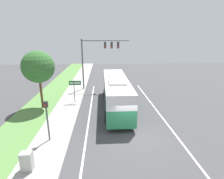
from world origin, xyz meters
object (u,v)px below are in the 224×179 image
at_px(pedestrian_signal, 47,115).
at_px(utility_cabinet, 27,161).
at_px(signal_gantry, 98,53).
at_px(bus, 116,91).
at_px(street_sign, 75,87).

distance_m(pedestrian_signal, utility_cabinet, 3.47).
relative_size(signal_gantry, pedestrian_signal, 2.30).
relative_size(bus, street_sign, 4.09).
bearing_deg(bus, pedestrian_signal, -131.18).
bearing_deg(pedestrian_signal, street_sign, 84.02).
height_order(pedestrian_signal, street_sign, pedestrian_signal).
distance_m(pedestrian_signal, street_sign, 8.11).
bearing_deg(bus, utility_cabinet, -122.11).
bearing_deg(pedestrian_signal, utility_cabinet, -96.96).
height_order(signal_gantry, utility_cabinet, signal_gantry).
xyz_separation_m(signal_gantry, pedestrian_signal, (-3.53, -13.83, -3.25)).
xyz_separation_m(pedestrian_signal, street_sign, (0.84, 8.06, -0.16)).
relative_size(bus, utility_cabinet, 9.83).
height_order(signal_gantry, street_sign, signal_gantry).
bearing_deg(signal_gantry, pedestrian_signal, -104.34).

